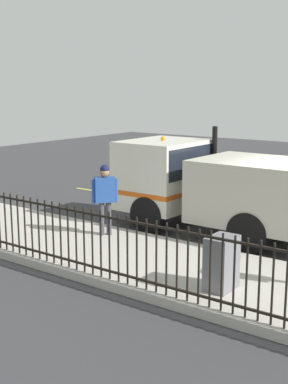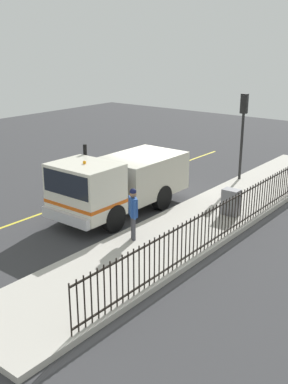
{
  "view_description": "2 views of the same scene",
  "coord_description": "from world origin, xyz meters",
  "px_view_note": "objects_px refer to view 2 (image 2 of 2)",
  "views": [
    {
      "loc": [
        11.41,
        4.09,
        3.68
      ],
      "look_at": [
        1.52,
        -3.29,
        1.18
      ],
      "focal_mm": 48.88,
      "sensor_mm": 36.0,
      "label": 1
    },
    {
      "loc": [
        10.85,
        -14.28,
        6.2
      ],
      "look_at": [
        1.72,
        -2.67,
        1.33
      ],
      "focal_mm": 42.97,
      "sensor_mm": 36.0,
      "label": 2
    }
  ],
  "objects_px": {
    "worker_standing": "(133,209)",
    "traffic_light_near": "(243,119)",
    "work_truck": "(116,181)",
    "utility_cabinet": "(231,202)",
    "traffic_cone": "(111,183)"
  },
  "relations": [
    {
      "from": "traffic_light_near",
      "to": "work_truck",
      "type": "bearing_deg",
      "value": 68.63
    },
    {
      "from": "work_truck",
      "to": "traffic_cone",
      "type": "distance_m",
      "value": 3.18
    },
    {
      "from": "work_truck",
      "to": "traffic_light_near",
      "type": "height_order",
      "value": "traffic_light_near"
    },
    {
      "from": "work_truck",
      "to": "worker_standing",
      "type": "relative_size",
      "value": 3.42
    },
    {
      "from": "work_truck",
      "to": "utility_cabinet",
      "type": "xyz_separation_m",
      "value": [
        3.6,
        2.2,
        -0.65
      ]
    },
    {
      "from": "utility_cabinet",
      "to": "traffic_cone",
      "type": "bearing_deg",
      "value": -178.95
    },
    {
      "from": "worker_standing",
      "to": "work_truck",
      "type": "bearing_deg",
      "value": 2.81
    },
    {
      "from": "worker_standing",
      "to": "utility_cabinet",
      "type": "xyz_separation_m",
      "value": [
        1.39,
        3.88,
        -0.56
      ]
    },
    {
      "from": "worker_standing",
      "to": "utility_cabinet",
      "type": "relative_size",
      "value": 1.77
    },
    {
      "from": "utility_cabinet",
      "to": "traffic_cone",
      "type": "relative_size",
      "value": 1.65
    },
    {
      "from": "work_truck",
      "to": "worker_standing",
      "type": "xyz_separation_m",
      "value": [
        2.21,
        -1.68,
        -0.09
      ]
    },
    {
      "from": "traffic_light_near",
      "to": "utility_cabinet",
      "type": "height_order",
      "value": "traffic_light_near"
    },
    {
      "from": "worker_standing",
      "to": "traffic_light_near",
      "type": "height_order",
      "value": "traffic_light_near"
    },
    {
      "from": "work_truck",
      "to": "utility_cabinet",
      "type": "bearing_deg",
      "value": -148.27
    },
    {
      "from": "work_truck",
      "to": "utility_cabinet",
      "type": "distance_m",
      "value": 4.27
    }
  ]
}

